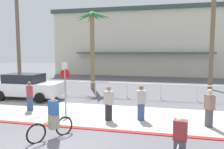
{
  "coord_description": "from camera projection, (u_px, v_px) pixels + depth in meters",
  "views": [
    {
      "loc": [
        3.37,
        -5.94,
        3.11
      ],
      "look_at": [
        0.64,
        6.0,
        1.84
      ],
      "focal_mm": 34.9,
      "sensor_mm": 36.0,
      "label": 1
    }
  ],
  "objects": [
    {
      "name": "ground_plane",
      "position": [
        116.0,
        93.0,
        16.53
      ],
      "size": [
        80.0,
        80.0,
        0.0
      ],
      "primitive_type": "plane",
      "color": "#5B5B60"
    },
    {
      "name": "sidewalk_strip",
      "position": [
        92.0,
        114.0,
        10.9
      ],
      "size": [
        44.0,
        4.0,
        0.02
      ],
      "primitive_type": "cube",
      "color": "beige",
      "rests_on": "ground"
    },
    {
      "name": "curb_paint",
      "position": [
        76.0,
        127.0,
        8.96
      ],
      "size": [
        44.0,
        0.24,
        0.03
      ],
      "primitive_type": "cube",
      "color": "maroon",
      "rests_on": "ground"
    },
    {
      "name": "building_backdrop",
      "position": [
        146.0,
        43.0,
        32.94
      ],
      "size": [
        24.94,
        12.64,
        8.83
      ],
      "color": "beige",
      "rests_on": "ground"
    },
    {
      "name": "rail_fence",
      "position": [
        111.0,
        85.0,
        14.98
      ],
      "size": [
        20.25,
        0.08,
        1.04
      ],
      "color": "white",
      "rests_on": "ground"
    },
    {
      "name": "stop_sign_bike_lane",
      "position": [
        65.0,
        80.0,
        11.35
      ],
      "size": [
        0.52,
        0.56,
        2.56
      ],
      "color": "gray",
      "rests_on": "ground"
    },
    {
      "name": "palm_tree_1",
      "position": [
        16.0,
        13.0,
        21.85
      ],
      "size": [
        3.28,
        3.1,
        9.54
      ],
      "color": "#756047",
      "rests_on": "ground"
    },
    {
      "name": "palm_tree_2",
      "position": [
        92.0,
        29.0,
        17.97
      ],
      "size": [
        3.37,
        3.13,
        6.44
      ],
      "color": "#846B4C",
      "rests_on": "ground"
    },
    {
      "name": "palm_tree_3",
      "position": [
        214.0,
        7.0,
        17.5
      ],
      "size": [
        3.35,
        3.04,
        9.29
      ],
      "color": "#756047",
      "rests_on": "ground"
    },
    {
      "name": "car_white_1",
      "position": [
        27.0,
        86.0,
        14.32
      ],
      "size": [
        4.4,
        2.02,
        1.69
      ],
      "color": "white",
      "rests_on": "ground"
    },
    {
      "name": "cyclist_yellow_0",
      "position": [
        53.0,
        119.0,
        7.83
      ],
      "size": [
        1.05,
        1.55,
        1.5
      ],
      "color": "black",
      "rests_on": "ground"
    },
    {
      "name": "cyclist_red_1",
      "position": [
        180.0,
        147.0,
        5.55
      ],
      "size": [
        0.4,
        1.8,
        1.5
      ],
      "color": "black",
      "rests_on": "ground"
    },
    {
      "name": "pedestrian_0",
      "position": [
        209.0,
        110.0,
        9.01
      ],
      "size": [
        0.42,
        0.47,
        1.6
      ],
      "color": "#4C4C51",
      "rests_on": "ground"
    },
    {
      "name": "pedestrian_1",
      "position": [
        141.0,
        104.0,
        9.88
      ],
      "size": [
        0.45,
        0.38,
        1.61
      ],
      "color": "#384C7A",
      "rests_on": "ground"
    },
    {
      "name": "pedestrian_2",
      "position": [
        109.0,
        105.0,
        9.85
      ],
      "size": [
        0.47,
        0.42,
        1.59
      ],
      "color": "#232326",
      "rests_on": "ground"
    },
    {
      "name": "pedestrian_3",
      "position": [
        30.0,
        97.0,
        11.53
      ],
      "size": [
        0.47,
        0.47,
        1.57
      ],
      "color": "#384C7A",
      "rests_on": "ground"
    }
  ]
}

